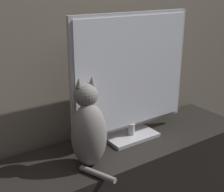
# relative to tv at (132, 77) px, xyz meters

# --- Properties ---
(tv_stand) EXTENTS (1.59, 0.44, 0.53)m
(tv_stand) POSITION_rel_tv_xyz_m (-0.09, -0.05, -0.63)
(tv_stand) COLOR black
(tv_stand) RESTS_ON ground_plane
(tv) EXTENTS (0.74, 0.18, 0.71)m
(tv) POSITION_rel_tv_xyz_m (0.00, 0.00, 0.00)
(tv) COLOR #B7B7BC
(tv) RESTS_ON tv_stand
(cat) EXTENTS (0.20, 0.30, 0.45)m
(cat) POSITION_rel_tv_xyz_m (-0.34, -0.12, -0.18)
(cat) COLOR gray
(cat) RESTS_ON tv_stand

